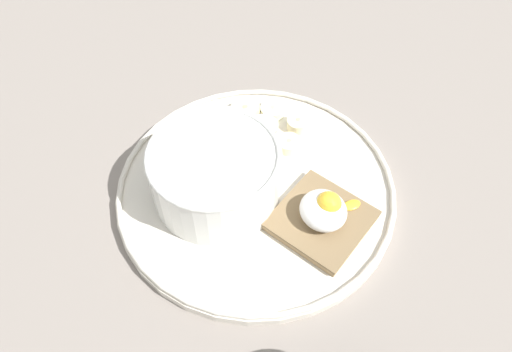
# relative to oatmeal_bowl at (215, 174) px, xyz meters

# --- Properties ---
(ground_plane) EXTENTS (1.20, 1.20, 0.02)m
(ground_plane) POSITION_rel_oatmeal_bowl_xyz_m (0.02, 0.04, -0.05)
(ground_plane) COLOR gray
(ground_plane) RESTS_ON ground
(plate) EXTENTS (0.30, 0.30, 0.02)m
(plate) POSITION_rel_oatmeal_bowl_xyz_m (0.02, 0.04, -0.03)
(plate) COLOR silver
(plate) RESTS_ON ground_plane
(oatmeal_bowl) EXTENTS (0.13, 0.13, 0.07)m
(oatmeal_bowl) POSITION_rel_oatmeal_bowl_xyz_m (0.00, 0.00, 0.00)
(oatmeal_bowl) COLOR white
(oatmeal_bowl) RESTS_ON plate
(toast_slice) EXTENTS (0.11, 0.11, 0.01)m
(toast_slice) POSITION_rel_oatmeal_bowl_xyz_m (0.09, 0.07, -0.03)
(toast_slice) COLOR olive
(toast_slice) RESTS_ON plate
(poached_egg) EXTENTS (0.05, 0.07, 0.03)m
(poached_egg) POSITION_rel_oatmeal_bowl_xyz_m (0.09, 0.07, -0.01)
(poached_egg) COLOR white
(poached_egg) RESTS_ON toast_slice
(banana_slice_front) EXTENTS (0.04, 0.05, 0.02)m
(banana_slice_front) POSITION_rel_oatmeal_bowl_xyz_m (-0.05, 0.09, -0.02)
(banana_slice_front) COLOR beige
(banana_slice_front) RESTS_ON plate
(banana_slice_left) EXTENTS (0.05, 0.05, 0.02)m
(banana_slice_left) POSITION_rel_oatmeal_bowl_xyz_m (-0.08, 0.08, -0.02)
(banana_slice_left) COLOR beige
(banana_slice_left) RESTS_ON plate
(banana_slice_back) EXTENTS (0.04, 0.04, 0.02)m
(banana_slice_back) POSITION_rel_oatmeal_bowl_xyz_m (-0.06, 0.06, -0.02)
(banana_slice_back) COLOR beige
(banana_slice_back) RESTS_ON plate
(banana_slice_right) EXTENTS (0.03, 0.03, 0.01)m
(banana_slice_right) POSITION_rel_oatmeal_bowl_xyz_m (-0.07, 0.11, -0.03)
(banana_slice_right) COLOR #EEF1C8
(banana_slice_right) RESTS_ON plate
(banana_slice_inner) EXTENTS (0.04, 0.04, 0.02)m
(banana_slice_inner) POSITION_rel_oatmeal_bowl_xyz_m (-0.03, 0.13, -0.02)
(banana_slice_inner) COLOR beige
(banana_slice_inner) RESTS_ON plate
(banana_slice_outer) EXTENTS (0.04, 0.04, 0.01)m
(banana_slice_outer) POSITION_rel_oatmeal_bowl_xyz_m (-0.01, 0.10, -0.03)
(banana_slice_outer) COLOR beige
(banana_slice_outer) RESTS_ON plate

